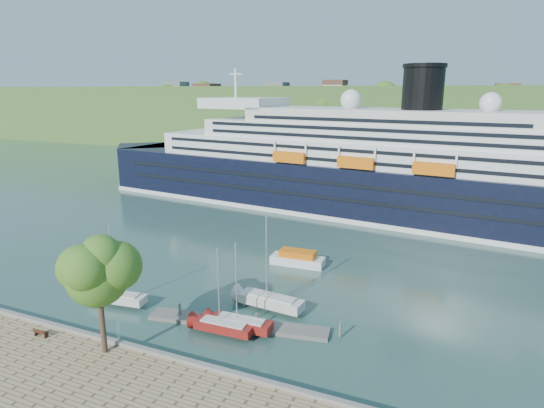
{
  "coord_description": "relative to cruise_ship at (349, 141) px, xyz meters",
  "views": [
    {
      "loc": [
        25.06,
        -27.91,
        22.91
      ],
      "look_at": [
        0.31,
        30.0,
        6.97
      ],
      "focal_mm": 30.0,
      "sensor_mm": 36.0,
      "label": 1
    }
  ],
  "objects": [
    {
      "name": "park_bench",
      "position": [
        -13.77,
        -58.3,
        -12.13
      ],
      "size": [
        1.42,
        0.64,
        0.9
      ],
      "primitive_type": null,
      "rotation": [
        0.0,
        0.0,
        0.05
      ],
      "color": "#4C2315",
      "rests_on": "promenade"
    },
    {
      "name": "floating_pontoon",
      "position": [
        0.9,
        -47.94,
        -13.37
      ],
      "size": [
        18.54,
        5.24,
        0.41
      ],
      "primitive_type": null,
      "rotation": [
        0.0,
        0.0,
        0.16
      ],
      "color": "gray",
      "rests_on": "ground"
    },
    {
      "name": "sailboat_white_far",
      "position": [
        2.76,
        -43.63,
        -8.51
      ],
      "size": [
        8.01,
        2.87,
        10.13
      ],
      "primitive_type": null,
      "rotation": [
        0.0,
        0.0,
        -0.09
      ],
      "color": "silver",
      "rests_on": "ground"
    },
    {
      "name": "cruise_ship",
      "position": [
        0.0,
        0.0,
        0.0
      ],
      "size": [
        122.12,
        31.33,
        27.15
      ],
      "primitive_type": null,
      "rotation": [
        0.0,
        0.0,
        -0.11
      ],
      "color": "black",
      "rests_on": "ground"
    },
    {
      "name": "promenade_tree",
      "position": [
        -6.65,
        -57.94,
        -6.86
      ],
      "size": [
        6.9,
        6.9,
        11.43
      ],
      "primitive_type": null,
      "color": "#32661A",
      "rests_on": "promenade"
    },
    {
      "name": "sailboat_extra",
      "position": [
        1.87,
        -48.86,
        -9.24
      ],
      "size": [
        6.78,
        2.13,
        8.67
      ],
      "primitive_type": null,
      "rotation": [
        0.0,
        0.0,
        0.04
      ],
      "color": "maroon",
      "rests_on": "ground"
    },
    {
      "name": "ground",
      "position": [
        -4.83,
        -56.35,
        -13.57
      ],
      "size": [
        400.0,
        400.0,
        0.0
      ],
      "primitive_type": "plane",
      "color": "#2B4D46",
      "rests_on": "ground"
    },
    {
      "name": "quay_coping",
      "position": [
        -4.83,
        -56.55,
        -12.42
      ],
      "size": [
        220.0,
        0.5,
        0.3
      ],
      "primitive_type": "cube",
      "color": "slate",
      "rests_on": "promenade"
    },
    {
      "name": "tender_launch",
      "position": [
        0.91,
        -30.3,
        -12.57
      ],
      "size": [
        7.34,
        2.79,
        2.0
      ],
      "primitive_type": null,
      "rotation": [
        0.0,
        0.0,
        0.04
      ],
      "color": "orange",
      "rests_on": "ground"
    },
    {
      "name": "sailboat_white_near",
      "position": [
        -12.94,
        -49.08,
        -9.22
      ],
      "size": [
        6.92,
        2.67,
        8.71
      ],
      "primitive_type": null,
      "rotation": [
        0.0,
        0.0,
        0.12
      ],
      "color": "silver",
      "rests_on": "ground"
    },
    {
      "name": "far_hillside",
      "position": [
        -4.83,
        88.65,
        -1.57
      ],
      "size": [
        400.0,
        50.0,
        24.0
      ],
      "primitive_type": "cube",
      "color": "#3C6026",
      "rests_on": "ground"
    },
    {
      "name": "sailboat_red",
      "position": [
        0.57,
        -49.99,
        -9.41
      ],
      "size": [
        6.5,
        1.96,
        8.34
      ],
      "primitive_type": null,
      "rotation": [
        0.0,
        0.0,
        0.03
      ],
      "color": "maroon",
      "rests_on": "ground"
    }
  ]
}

